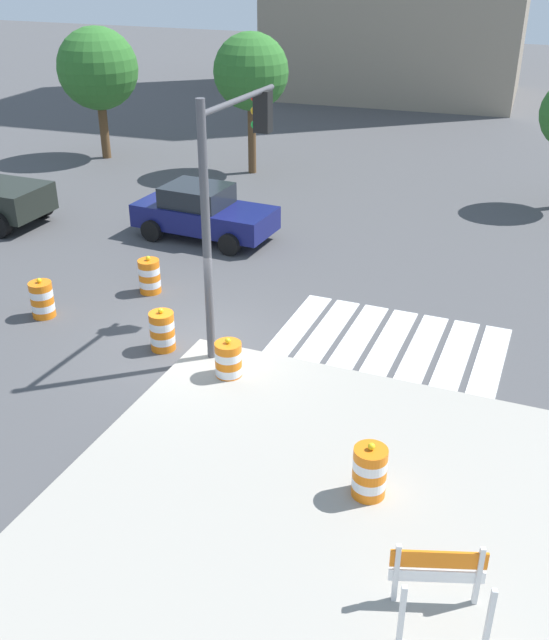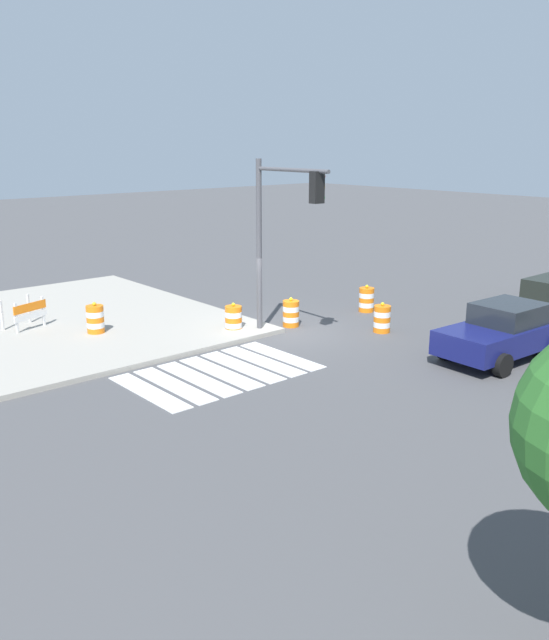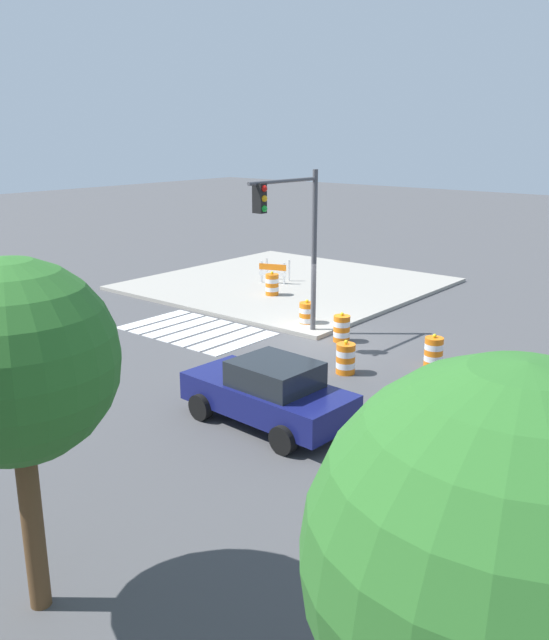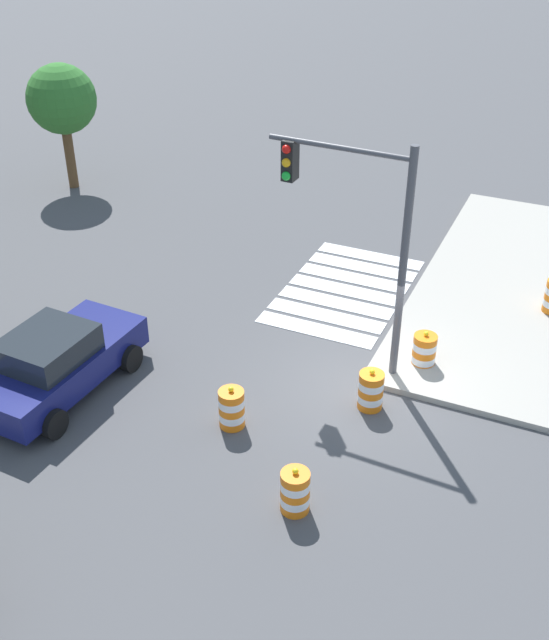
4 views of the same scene
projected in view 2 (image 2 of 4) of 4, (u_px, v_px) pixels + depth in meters
name	position (u px, v px, depth m)	size (l,w,h in m)	color
ground_plane	(285.00, 333.00, 22.09)	(120.00, 120.00, 0.00)	#474749
sidewalk_corner	(38.00, 326.00, 22.66)	(12.00, 12.00, 0.15)	#9E998E
crosswalk_stripes	(220.00, 372.00, 18.25)	(5.10, 3.20, 0.02)	silver
sports_car	(504.00, 331.00, 19.30)	(4.39, 2.31, 1.63)	navy
traffic_barrel_near_corner	(382.00, 319.00, 22.07)	(0.56, 0.56, 1.02)	orange
traffic_barrel_crosswalk_end	(291.00, 313.00, 22.75)	(0.56, 0.56, 1.02)	orange
traffic_barrel_median_near	(366.00, 300.00, 24.76)	(0.56, 0.56, 1.02)	orange
traffic_barrel_median_far	(234.00, 319.00, 22.01)	(0.56, 0.56, 1.02)	orange
traffic_barrel_on_sidewalk	(95.00, 319.00, 21.46)	(0.56, 0.56, 1.02)	orange
construction_barricade	(27.00, 312.00, 21.89)	(1.42, 1.14, 1.00)	silver
traffic_light_pole	(282.00, 218.00, 20.29)	(0.47, 3.29, 5.50)	#4C4C51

